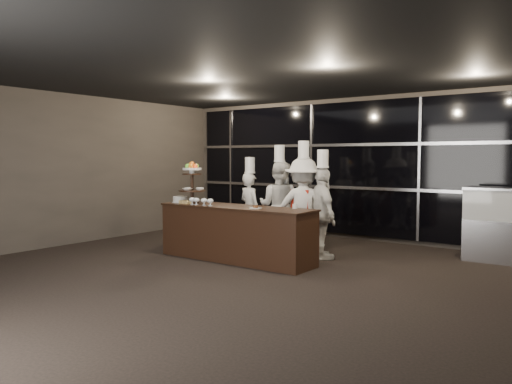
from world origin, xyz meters
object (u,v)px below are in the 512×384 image
Objects in this scene: layer_cake at (180,199)px; chef_c at (303,207)px; chef_b at (279,205)px; display_stand at (192,180)px; chef_d at (322,212)px; buffet_counter at (236,233)px; chef_a at (250,208)px.

layer_cake is 2.24m from chef_c.
display_stand is at bearing -132.00° from chef_b.
chef_d reaches higher than display_stand.
layer_cake is at bearing -156.77° from chef_d.
layer_cake is 1.83m from chef_b.
chef_c reaches higher than layer_cake.
chef_b is 0.97× the size of chef_c.
chef_b is at bearing 86.18° from buffet_counter.
chef_d is at bearing 23.23° from layer_cake.
display_stand is 1.69m from chef_b.
chef_b is at bearing 159.50° from chef_c.
display_stand is 2.48× the size of layer_cake.
chef_b is (1.08, 1.20, -0.49)m from display_stand.
layer_cake is at bearing -153.40° from chef_c.
display_stand is 0.40× the size of chef_d.
chef_d is (1.03, -0.23, -0.04)m from chef_b.
chef_d is (2.11, 0.97, -0.54)m from display_stand.
display_stand is 0.45m from layer_cake.
chef_d is at bearing 40.94° from buffet_counter.
chef_b is at bearing 167.28° from chef_d.
chef_b reaches higher than chef_d.
chef_c is at bearing -177.62° from chef_d.
buffet_counter is 1.35m from layer_cake.
layer_cake is at bearing -168.88° from display_stand.
chef_a is 0.64m from chef_b.
buffet_counter is at bearing -128.08° from chef_c.
chef_a is at bearing 174.32° from chef_d.
layer_cake is at bearing -120.60° from chef_a.
display_stand is 0.43× the size of chef_a.
layer_cake is 0.15× the size of chef_c.
chef_b is at bearing 48.00° from display_stand.
chef_a is at bearing -173.95° from chef_b.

